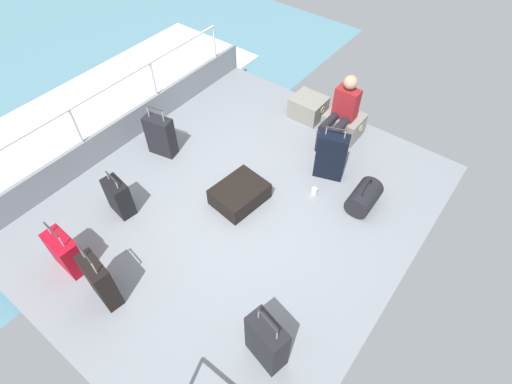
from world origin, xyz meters
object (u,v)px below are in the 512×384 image
at_px(cargo_crate_1, 343,124).
at_px(suitcase_6, 240,194).
at_px(suitcase_1, 66,252).
at_px(suitcase_2, 331,156).
at_px(cargo_crate_0, 308,107).
at_px(suitcase_4, 267,342).
at_px(passenger_seated, 341,111).
at_px(paper_cup, 314,191).
at_px(suitcase_0, 100,281).
at_px(duffel_bag, 364,197).
at_px(suitcase_5, 161,136).
at_px(suitcase_3, 119,197).

xyz_separation_m(cargo_crate_1, suitcase_6, (-0.41, -2.04, -0.05)).
distance_m(suitcase_1, suitcase_2, 3.52).
relative_size(cargo_crate_0, suitcase_4, 0.66).
distance_m(passenger_seated, suitcase_1, 4.08).
xyz_separation_m(suitcase_2, suitcase_6, (-0.69, -1.14, -0.23)).
xyz_separation_m(suitcase_2, paper_cup, (0.04, -0.43, -0.31)).
bearing_deg(suitcase_0, cargo_crate_0, 89.51).
bearing_deg(duffel_bag, suitcase_5, -163.00).
bearing_deg(suitcase_0, suitcase_5, 120.84).
bearing_deg(suitcase_4, suitcase_1, -167.27).
xyz_separation_m(suitcase_5, suitcase_6, (1.51, -0.05, -0.18)).
xyz_separation_m(cargo_crate_1, paper_cup, (0.32, -1.33, -0.13)).
height_order(suitcase_2, suitcase_3, suitcase_2).
distance_m(suitcase_0, duffel_bag, 3.34).
distance_m(suitcase_3, paper_cup, 2.57).
height_order(suitcase_6, duffel_bag, duffel_bag).
xyz_separation_m(suitcase_4, paper_cup, (-0.76, 2.13, -0.28)).
height_order(suitcase_3, suitcase_5, suitcase_5).
distance_m(suitcase_3, suitcase_4, 2.64).
bearing_deg(cargo_crate_1, suitcase_3, -116.15).
xyz_separation_m(suitcase_0, suitcase_1, (-0.65, 0.00, -0.07)).
xyz_separation_m(passenger_seated, suitcase_0, (-0.70, -3.84, -0.22)).
relative_size(suitcase_0, paper_cup, 8.70).
relative_size(cargo_crate_1, suitcase_4, 0.71).
height_order(cargo_crate_1, passenger_seated, passenger_seated).
distance_m(cargo_crate_0, duffel_bag, 1.99).
xyz_separation_m(suitcase_0, suitcase_3, (-0.82, 0.92, -0.07)).
relative_size(passenger_seated, paper_cup, 10.64).
xyz_separation_m(cargo_crate_0, suitcase_5, (-1.25, -2.04, 0.14)).
xyz_separation_m(suitcase_5, paper_cup, (2.24, 0.66, -0.26)).
xyz_separation_m(suitcase_1, suitcase_5, (-0.56, 2.02, 0.05)).
xyz_separation_m(suitcase_0, suitcase_5, (-1.21, 2.03, -0.02)).
distance_m(suitcase_5, paper_cup, 2.35).
distance_m(suitcase_2, suitcase_6, 1.35).
bearing_deg(suitcase_2, suitcase_6, -121.33).
distance_m(suitcase_2, suitcase_5, 2.46).
distance_m(cargo_crate_1, suitcase_6, 2.08).
bearing_deg(paper_cup, cargo_crate_0, 125.77).
relative_size(suitcase_0, suitcase_6, 1.17).
relative_size(cargo_crate_0, suitcase_6, 0.74).
relative_size(suitcase_3, paper_cup, 6.52).
distance_m(suitcase_1, suitcase_5, 2.10).
height_order(cargo_crate_0, suitcase_3, suitcase_3).
bearing_deg(duffel_bag, passenger_seated, 135.04).
bearing_deg(cargo_crate_1, passenger_seated, -90.00).
distance_m(suitcase_0, suitcase_5, 2.36).
relative_size(suitcase_1, suitcase_2, 0.84).
distance_m(suitcase_2, suitcase_3, 2.85).
distance_m(suitcase_5, duffel_bag, 2.99).
bearing_deg(suitcase_1, suitcase_4, 12.73).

